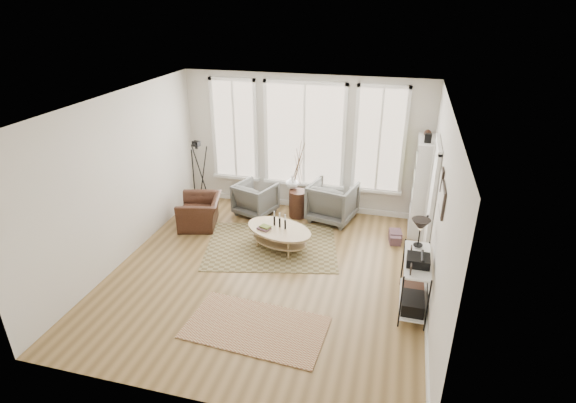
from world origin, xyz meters
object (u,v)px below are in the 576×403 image
(coffee_table, at_px, (279,233))
(bookcase, at_px, (421,186))
(armchair_left, at_px, (256,199))
(armchair_right, at_px, (333,201))
(low_shelf, at_px, (415,278))
(accent_chair, at_px, (200,212))
(side_table, at_px, (298,182))

(coffee_table, bearing_deg, bookcase, 28.90)
(armchair_left, distance_m, armchair_right, 1.65)
(bookcase, height_order, armchair_left, bookcase)
(low_shelf, distance_m, armchair_right, 3.06)
(armchair_left, bearing_deg, bookcase, -159.74)
(coffee_table, bearing_deg, low_shelf, -25.37)
(bookcase, height_order, accent_chair, bookcase)
(low_shelf, xyz_separation_m, side_table, (-2.39, 2.54, 0.27))
(bookcase, relative_size, coffee_table, 1.36)
(coffee_table, distance_m, armchair_left, 1.55)
(bookcase, xyz_separation_m, armchair_left, (-3.36, -0.09, -0.60))
(bookcase, xyz_separation_m, accent_chair, (-4.28, -0.88, -0.65))
(armchair_left, distance_m, accent_chair, 1.22)
(coffee_table, xyz_separation_m, accent_chair, (-1.80, 0.49, -0.02))
(low_shelf, relative_size, accent_chair, 1.41)
(side_table, bearing_deg, coffee_table, -91.37)
(bookcase, bearing_deg, low_shelf, -91.28)
(bookcase, xyz_separation_m, side_table, (-2.45, 0.02, -0.18))
(armchair_right, bearing_deg, bookcase, -168.46)
(bookcase, bearing_deg, armchair_right, 178.34)
(armchair_right, distance_m, side_table, 0.82)
(coffee_table, relative_size, armchair_right, 1.67)
(bookcase, distance_m, armchair_right, 1.80)
(bookcase, height_order, coffee_table, bookcase)
(low_shelf, distance_m, side_table, 3.50)
(accent_chair, bearing_deg, coffee_table, 59.68)
(armchair_left, relative_size, accent_chair, 0.84)
(coffee_table, relative_size, side_table, 0.94)
(low_shelf, xyz_separation_m, armchair_right, (-1.66, 2.57, -0.10))
(low_shelf, bearing_deg, coffee_table, 154.63)
(coffee_table, bearing_deg, accent_chair, 164.77)
(armchair_left, bearing_deg, side_table, -154.11)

